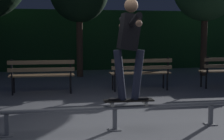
{
  "coord_description": "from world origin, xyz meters",
  "views": [
    {
      "loc": [
        -0.99,
        -4.97,
        1.49
      ],
      "look_at": [
        0.11,
        0.72,
        0.85
      ],
      "focal_mm": 52.64,
      "sensor_mm": 36.0,
      "label": 1
    }
  ],
  "objects_px": {
    "park_bench_right_center": "(141,70)",
    "skateboarder": "(129,40)",
    "park_bench_left_center": "(42,73)",
    "skateboard": "(129,101)",
    "grind_rail": "(115,111)"
  },
  "relations": [
    {
      "from": "grind_rail",
      "to": "skateboarder",
      "type": "height_order",
      "value": "skateboarder"
    },
    {
      "from": "park_bench_left_center",
      "to": "park_bench_right_center",
      "type": "height_order",
      "value": "same"
    },
    {
      "from": "park_bench_left_center",
      "to": "skateboard",
      "type": "bearing_deg",
      "value": -67.44
    },
    {
      "from": "grind_rail",
      "to": "park_bench_right_center",
      "type": "distance_m",
      "value": 3.62
    },
    {
      "from": "grind_rail",
      "to": "skateboarder",
      "type": "xyz_separation_m",
      "value": [
        0.22,
        -0.0,
        1.1
      ]
    },
    {
      "from": "park_bench_right_center",
      "to": "skateboarder",
      "type": "bearing_deg",
      "value": -108.9
    },
    {
      "from": "park_bench_left_center",
      "to": "grind_rail",
      "type": "bearing_deg",
      "value": -70.74
    },
    {
      "from": "skateboard",
      "to": "skateboarder",
      "type": "xyz_separation_m",
      "value": [
        0.0,
        -0.0,
        0.94
      ]
    },
    {
      "from": "skateboard",
      "to": "park_bench_right_center",
      "type": "bearing_deg",
      "value": 71.06
    },
    {
      "from": "park_bench_left_center",
      "to": "park_bench_right_center",
      "type": "bearing_deg",
      "value": 0.0
    },
    {
      "from": "skateboarder",
      "to": "park_bench_left_center",
      "type": "distance_m",
      "value": 3.72
    },
    {
      "from": "grind_rail",
      "to": "park_bench_left_center",
      "type": "height_order",
      "value": "park_bench_left_center"
    },
    {
      "from": "grind_rail",
      "to": "park_bench_left_center",
      "type": "bearing_deg",
      "value": 109.26
    },
    {
      "from": "skateboarder",
      "to": "park_bench_left_center",
      "type": "xyz_separation_m",
      "value": [
        -1.39,
        3.34,
        -0.85
      ]
    },
    {
      "from": "grind_rail",
      "to": "park_bench_right_center",
      "type": "relative_size",
      "value": 2.36
    }
  ]
}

